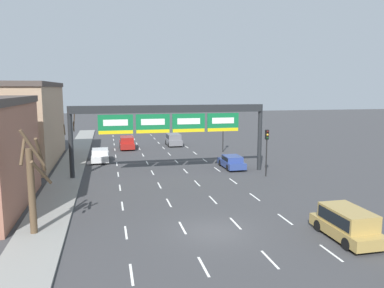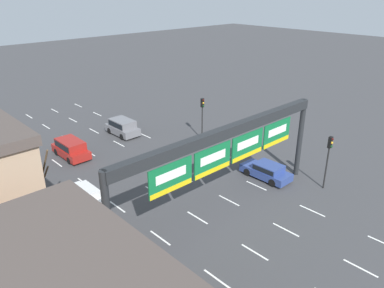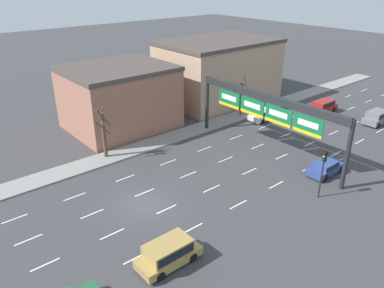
% 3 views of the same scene
% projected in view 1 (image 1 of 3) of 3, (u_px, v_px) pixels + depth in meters
% --- Properties ---
extents(ground_plane, '(220.00, 220.00, 0.00)m').
position_uv_depth(ground_plane, '(214.00, 232.00, 21.51)').
color(ground_plane, '#3D3D3F').
extents(sidewalk_left, '(2.80, 110.00, 0.15)m').
position_uv_depth(sidewalk_left, '(35.00, 246.00, 19.39)').
color(sidewalk_left, gray).
rests_on(sidewalk_left, ground_plane).
extents(lane_dashes, '(10.02, 67.00, 0.01)m').
position_uv_depth(lane_dashes, '(173.00, 178.00, 34.53)').
color(lane_dashes, white).
rests_on(lane_dashes, ground_plane).
extents(sign_gantry, '(18.51, 0.70, 6.62)m').
position_uv_depth(sign_gantry, '(170.00, 117.00, 35.09)').
color(sign_gantry, '#232628').
rests_on(sign_gantry, ground_plane).
extents(building_far, '(11.31, 16.74, 8.84)m').
position_uv_depth(building_far, '(2.00, 123.00, 40.55)').
color(building_far, tan).
rests_on(building_far, ground_plane).
extents(suv_red, '(1.93, 4.37, 1.68)m').
position_uv_depth(suv_red, '(127.00, 142.00, 50.87)').
color(suv_red, maroon).
rests_on(suv_red, ground_plane).
extents(suv_grey, '(1.98, 4.04, 1.70)m').
position_uv_depth(suv_grey, '(174.00, 139.00, 53.81)').
color(suv_grey, slate).
rests_on(suv_grey, ground_plane).
extents(car_white, '(1.93, 4.18, 1.48)m').
position_uv_depth(car_white, '(100.00, 155.00, 41.92)').
color(car_white, silver).
rests_on(car_white, ground_plane).
extents(car_blue, '(1.81, 4.25, 1.33)m').
position_uv_depth(car_blue, '(232.00, 161.00, 38.51)').
color(car_blue, navy).
rests_on(car_blue, ground_plane).
extents(suv_gold, '(1.98, 4.41, 1.71)m').
position_uv_depth(suv_gold, '(347.00, 222.00, 20.35)').
color(suv_gold, '#A88947').
rests_on(suv_gold, ground_plane).
extents(traffic_light_near_gantry, '(0.30, 0.35, 4.39)m').
position_uv_depth(traffic_light_near_gantry, '(267.00, 143.00, 34.60)').
color(traffic_light_near_gantry, black).
rests_on(traffic_light_near_gantry, ground_plane).
extents(traffic_light_mid_block, '(0.30, 0.35, 4.42)m').
position_uv_depth(traffic_light_mid_block, '(223.00, 128.00, 48.06)').
color(traffic_light_mid_block, black).
rests_on(traffic_light_mid_block, ground_plane).
extents(tree_bare_closest, '(1.60, 1.66, 5.92)m').
position_uv_depth(tree_bare_closest, '(32.00, 183.00, 20.49)').
color(tree_bare_closest, brown).
rests_on(tree_bare_closest, sidewalk_left).
extents(tree_bare_second, '(1.33, 1.31, 5.57)m').
position_uv_depth(tree_bare_second, '(71.00, 140.00, 39.93)').
color(tree_bare_second, brown).
rests_on(tree_bare_second, sidewalk_left).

